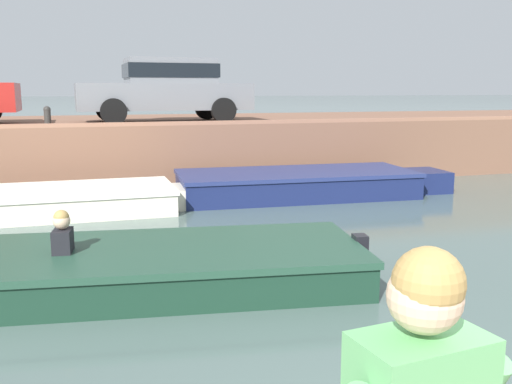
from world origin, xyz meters
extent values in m
plane|color=#4C605B|center=(0.00, 5.49, 0.00)|extent=(400.00, 400.00, 0.00)
cube|color=brown|center=(0.00, 13.98, 0.74)|extent=(60.00, 6.00, 1.47)
cube|color=#9F6C52|center=(0.00, 11.10, 1.51)|extent=(60.00, 0.24, 0.08)
cube|color=silver|center=(-3.15, 9.16, 0.19)|extent=(4.67, 1.87, 0.39)
cube|color=silver|center=(-0.35, 9.17, 0.19)|extent=(0.94, 1.02, 0.39)
cube|color=white|center=(-3.15, 9.16, 0.43)|extent=(4.73, 1.93, 0.08)
cube|color=brown|center=(-3.50, 9.16, 0.33)|extent=(0.25, 1.67, 0.06)
cube|color=navy|center=(1.93, 9.47, 0.23)|extent=(5.05, 2.23, 0.47)
cube|color=navy|center=(4.89, 9.30, 0.23)|extent=(1.05, 1.13, 0.47)
cube|color=navy|center=(1.93, 9.47, 0.51)|extent=(5.12, 2.30, 0.08)
cube|color=brown|center=(1.56, 9.50, 0.41)|extent=(0.34, 1.77, 0.06)
cube|color=#193828|center=(-1.90, 4.66, 0.19)|extent=(5.42, 2.55, 0.38)
cube|color=#244836|center=(-1.90, 4.66, 0.42)|extent=(5.49, 2.62, 0.08)
cube|color=brown|center=(-1.51, 4.61, 0.32)|extent=(0.46, 1.70, 0.06)
cube|color=black|center=(0.79, 4.30, 0.29)|extent=(0.19, 0.22, 0.45)
cube|color=black|center=(-2.67, 4.76, 0.50)|extent=(0.24, 0.34, 0.44)
sphere|color=beige|center=(-2.67, 4.76, 0.82)|extent=(0.19, 0.19, 0.19)
sphere|color=tan|center=(-2.67, 4.76, 0.86)|extent=(0.17, 0.17, 0.17)
cube|color=slate|center=(-0.44, 12.50, 2.09)|extent=(4.21, 1.83, 0.64)
cube|color=slate|center=(-0.27, 12.51, 2.71)|extent=(2.12, 1.56, 0.60)
cube|color=black|center=(-0.27, 12.51, 2.71)|extent=(2.21, 1.60, 0.33)
cylinder|color=black|center=(-1.70, 11.59, 1.77)|extent=(0.60, 0.20, 0.60)
cylinder|color=black|center=(-1.75, 13.34, 1.77)|extent=(0.60, 0.20, 0.60)
cylinder|color=black|center=(0.88, 11.66, 1.77)|extent=(0.60, 0.20, 0.60)
cylinder|color=black|center=(0.83, 13.41, 1.77)|extent=(0.60, 0.20, 0.60)
cylinder|color=#2D2B28|center=(-3.10, 11.23, 1.65)|extent=(0.14, 0.14, 0.35)
sphere|color=#2D2B28|center=(-3.10, 11.23, 1.84)|extent=(0.15, 0.15, 0.15)
sphere|color=beige|center=(-1.57, -0.57, 1.74)|extent=(0.20, 0.20, 0.20)
sphere|color=tan|center=(-1.57, -0.58, 1.78)|extent=(0.19, 0.19, 0.19)
camera|label=1|loc=(-2.40, -1.79, 2.27)|focal=40.00mm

